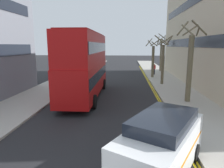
% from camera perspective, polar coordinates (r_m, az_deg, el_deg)
% --- Properties ---
extents(sidewalk_right, '(4.00, 80.00, 0.14)m').
position_cam_1_polar(sidewalk_right, '(20.34, 18.25, -2.37)').
color(sidewalk_right, '#ADA89E').
rests_on(sidewalk_right, ground).
extents(sidewalk_left, '(4.00, 80.00, 0.14)m').
position_cam_1_polar(sidewalk_left, '(21.34, -18.01, -1.75)').
color(sidewalk_left, '#ADA89E').
rests_on(sidewalk_left, ground).
extents(kerb_line_outer, '(0.10, 56.00, 0.01)m').
position_cam_1_polar(kerb_line_outer, '(18.04, 13.23, -3.98)').
color(kerb_line_outer, yellow).
rests_on(kerb_line_outer, ground).
extents(kerb_line_inner, '(0.10, 56.00, 0.01)m').
position_cam_1_polar(kerb_line_inner, '(18.01, 12.73, -3.98)').
color(kerb_line_inner, yellow).
rests_on(kerb_line_inner, ground).
extents(double_decker_bus_away, '(2.87, 10.83, 5.64)m').
position_cam_1_polar(double_decker_bus_away, '(17.74, -7.61, 5.90)').
color(double_decker_bus_away, '#B20F0F').
rests_on(double_decker_bus_away, ground).
extents(taxi_minivan, '(3.97, 5.11, 2.12)m').
position_cam_1_polar(taxi_minivan, '(7.64, 13.68, -16.55)').
color(taxi_minivan, white).
rests_on(taxi_minivan, ground).
extents(pedestrian_far, '(0.34, 0.22, 1.62)m').
position_cam_1_polar(pedestrian_far, '(31.54, 11.99, 4.20)').
color(pedestrian_far, '#2D2D38').
rests_on(pedestrian_far, sidewalk_right).
extents(street_tree_near, '(2.15, 2.17, 6.32)m').
position_cam_1_polar(street_tree_near, '(16.81, 21.25, 5.07)').
color(street_tree_near, '#6B6047').
rests_on(street_tree_near, sidewalk_right).
extents(street_tree_mid, '(2.14, 2.16, 5.56)m').
position_cam_1_polar(street_tree_mid, '(23.78, 14.32, 6.57)').
color(street_tree_mid, '#6B6047').
rests_on(street_tree_mid, sidewalk_right).
extents(street_tree_far, '(1.60, 1.57, 6.40)m').
position_cam_1_polar(street_tree_far, '(36.34, 13.77, 8.52)').
color(street_tree_far, '#6B6047').
rests_on(street_tree_far, sidewalk_right).
extents(street_tree_distant, '(1.85, 1.86, 5.41)m').
position_cam_1_polar(street_tree_distant, '(28.69, 11.56, 6.97)').
color(street_tree_distant, '#6B6047').
rests_on(street_tree_distant, sidewalk_right).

